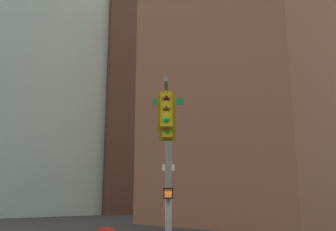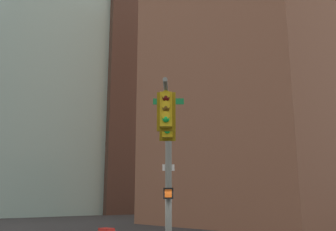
{
  "view_description": "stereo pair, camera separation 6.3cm",
  "coord_description": "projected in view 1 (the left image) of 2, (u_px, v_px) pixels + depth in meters",
  "views": [
    {
      "loc": [
        -9.58,
        -10.69,
        2.25
      ],
      "look_at": [
        -0.84,
        -0.87,
        5.17
      ],
      "focal_mm": 39.99,
      "sensor_mm": 36.0,
      "label": 1
    },
    {
      "loc": [
        -9.54,
        -10.73,
        2.25
      ],
      "look_at": [
        -0.84,
        -0.87,
        5.17
      ],
      "focal_mm": 39.99,
      "sensor_mm": 36.0,
      "label": 2
    }
  ],
  "objects": [
    {
      "name": "signal_pole_assembly",
      "position": [
        168.0,
        147.0,
        12.77
      ],
      "size": [
        3.74,
        3.99,
        6.18
      ],
      "rotation": [
        0.0,
        0.0,
        3.97
      ],
      "color": "slate",
      "rests_on": "ground_plane"
    },
    {
      "name": "building_brick_midblock",
      "position": [
        129.0,
        109.0,
        67.97
      ],
      "size": [
        19.69,
        17.46,
        36.39
      ],
      "primitive_type": "cube",
      "color": "#4C3328",
      "rests_on": "ground_plane"
    },
    {
      "name": "building_brick_nearside",
      "position": [
        282.0,
        32.0,
        41.5
      ],
      "size": [
        27.85,
        16.65,
        40.77
      ],
      "primitive_type": "cube",
      "color": "brown",
      "rests_on": "ground_plane"
    },
    {
      "name": "building_glass_tower",
      "position": [
        45.0,
        28.0,
        64.39
      ],
      "size": [
        29.09,
        24.76,
        61.96
      ],
      "primitive_type": "cube",
      "color": "#9EC6C1",
      "rests_on": "ground_plane"
    }
  ]
}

